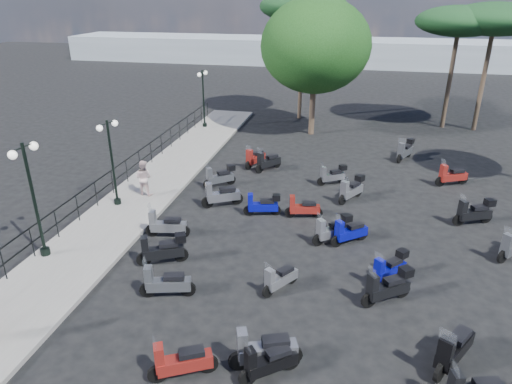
% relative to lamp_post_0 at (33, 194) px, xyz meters
% --- Properties ---
extents(ground, '(120.00, 120.00, 0.00)m').
position_rel_lamp_post_0_xyz_m(ground, '(7.52, 3.17, -2.45)').
color(ground, black).
rests_on(ground, ground).
extents(sidewalk, '(3.00, 30.00, 0.15)m').
position_rel_lamp_post_0_xyz_m(sidewalk, '(1.02, 6.17, -2.38)').
color(sidewalk, slate).
rests_on(sidewalk, ground).
extents(railing, '(0.04, 26.04, 1.10)m').
position_rel_lamp_post_0_xyz_m(railing, '(-0.28, 5.97, -1.56)').
color(railing, black).
rests_on(railing, sidewalk).
extents(lamp_post_0, '(0.34, 1.19, 4.04)m').
position_rel_lamp_post_0_xyz_m(lamp_post_0, '(0.00, 0.00, 0.00)').
color(lamp_post_0, black).
rests_on(lamp_post_0, sidewalk).
extents(lamp_post_1, '(0.48, 1.05, 3.66)m').
position_rel_lamp_post_0_xyz_m(lamp_post_1, '(0.44, 4.29, -0.21)').
color(lamp_post_1, black).
rests_on(lamp_post_1, sidewalk).
extents(lamp_post_2, '(0.40, 1.08, 3.70)m').
position_rel_lamp_post_0_xyz_m(lamp_post_2, '(0.25, 16.68, -0.19)').
color(lamp_post_2, black).
rests_on(lamp_post_2, sidewalk).
extents(pedestrian_far, '(0.82, 0.66, 1.60)m').
position_rel_lamp_post_0_xyz_m(pedestrian_far, '(1.17, 5.46, -1.50)').
color(pedestrian_far, '#C3A6A7').
rests_on(pedestrian_far, sidewalk).
extents(scooter_1, '(1.62, 0.96, 1.39)m').
position_rel_lamp_post_0_xyz_m(scooter_1, '(4.10, 0.57, -1.93)').
color(scooter_1, black).
rests_on(scooter_1, ground).
extents(scooter_2, '(1.69, 0.58, 1.35)m').
position_rel_lamp_post_0_xyz_m(scooter_2, '(3.49, 2.32, -1.99)').
color(scooter_2, black).
rests_on(scooter_2, ground).
extents(scooter_3, '(1.35, 1.16, 1.29)m').
position_rel_lamp_post_0_xyz_m(scooter_3, '(4.08, 7.38, -1.97)').
color(scooter_3, black).
rests_on(scooter_3, ground).
extents(scooter_4, '(0.86, 1.58, 1.34)m').
position_rel_lamp_post_0_xyz_m(scooter_4, '(5.11, 10.34, -1.99)').
color(scooter_4, black).
rests_on(scooter_4, ground).
extents(scooter_5, '(1.55, 0.93, 1.35)m').
position_rel_lamp_post_0_xyz_m(scooter_5, '(6.51, -4.01, -1.99)').
color(scooter_5, black).
rests_on(scooter_5, ground).
extents(scooter_6, '(1.67, 0.70, 1.35)m').
position_rel_lamp_post_0_xyz_m(scooter_6, '(4.92, -1.12, -1.98)').
color(scooter_6, black).
rests_on(scooter_6, ground).
extents(scooter_7, '(0.95, 1.29, 1.20)m').
position_rel_lamp_post_0_xyz_m(scooter_7, '(8.21, -0.09, -2.04)').
color(scooter_7, black).
rests_on(scooter_7, ground).
extents(scooter_8, '(1.53, 0.62, 1.23)m').
position_rel_lamp_post_0_xyz_m(scooter_8, '(6.66, 4.84, -1.99)').
color(scooter_8, black).
rests_on(scooter_8, ground).
extents(scooter_9, '(1.64, 1.05, 1.45)m').
position_rel_lamp_post_0_xyz_m(scooter_9, '(4.75, 5.31, -1.95)').
color(scooter_9, black).
rests_on(scooter_9, ground).
extents(scooter_10, '(1.12, 1.43, 1.36)m').
position_rel_lamp_post_0_xyz_m(scooter_10, '(5.88, 9.91, -1.98)').
color(scooter_10, black).
rests_on(scooter_10, ground).
extents(scooter_11, '(1.77, 0.89, 1.47)m').
position_rel_lamp_post_0_xyz_m(scooter_11, '(8.36, -3.25, -1.94)').
color(scooter_11, black).
rests_on(scooter_11, ground).
extents(scooter_12, '(1.35, 1.08, 1.30)m').
position_rel_lamp_post_0_xyz_m(scooter_12, '(8.53, -3.57, -2.00)').
color(scooter_12, black).
rests_on(scooter_12, ground).
extents(scooter_13, '(1.33, 1.11, 1.30)m').
position_rel_lamp_post_0_xyz_m(scooter_13, '(10.20, 3.28, -2.00)').
color(scooter_13, black).
rests_on(scooter_13, ground).
extents(scooter_14, '(1.54, 0.57, 1.23)m').
position_rel_lamp_post_0_xyz_m(scooter_14, '(8.29, 4.99, -2.03)').
color(scooter_14, black).
rests_on(scooter_14, ground).
extents(scooter_15, '(1.35, 0.94, 1.20)m').
position_rel_lamp_post_0_xyz_m(scooter_15, '(9.23, 8.79, -2.00)').
color(scooter_15, black).
rests_on(scooter_15, ground).
extents(scooter_17, '(1.49, 1.14, 1.37)m').
position_rel_lamp_post_0_xyz_m(scooter_17, '(11.41, 0.03, -1.94)').
color(scooter_17, black).
rests_on(scooter_17, ground).
extents(scooter_18, '(1.18, 1.27, 1.26)m').
position_rel_lamp_post_0_xyz_m(scooter_18, '(11.51, 1.13, -1.98)').
color(scooter_18, black).
rests_on(scooter_18, ground).
extents(scooter_19, '(1.38, 1.16, 1.31)m').
position_rel_lamp_post_0_xyz_m(scooter_19, '(9.60, 3.26, -1.96)').
color(scooter_19, black).
rests_on(scooter_19, ground).
extents(scooter_20, '(1.06, 1.51, 1.35)m').
position_rel_lamp_post_0_xyz_m(scooter_20, '(10.16, 7.12, -1.94)').
color(scooter_20, black).
rests_on(scooter_20, ground).
extents(scooter_22, '(1.14, 1.64, 1.50)m').
position_rel_lamp_post_0_xyz_m(scooter_22, '(12.85, -2.26, -1.93)').
color(scooter_22, black).
rests_on(scooter_22, ground).
extents(scooter_24, '(1.61, 0.92, 1.36)m').
position_rel_lamp_post_0_xyz_m(scooter_24, '(14.95, 5.87, -1.94)').
color(scooter_24, black).
rests_on(scooter_24, ground).
extents(scooter_25, '(1.59, 0.92, 1.36)m').
position_rel_lamp_post_0_xyz_m(scooter_25, '(14.75, 9.88, -1.98)').
color(scooter_25, black).
rests_on(scooter_25, ground).
extents(scooter_26, '(0.99, 1.60, 1.38)m').
position_rel_lamp_post_0_xyz_m(scooter_26, '(12.87, 13.12, -1.93)').
color(scooter_26, black).
rests_on(scooter_26, ground).
extents(broadleaf_tree, '(6.64, 6.64, 8.29)m').
position_rel_lamp_post_0_xyz_m(broadleaf_tree, '(7.36, 16.96, 3.01)').
color(broadleaf_tree, '#38281E').
rests_on(broadleaf_tree, ground).
extents(pine_0, '(5.39, 5.39, 7.71)m').
position_rel_lamp_post_0_xyz_m(pine_0, '(15.88, 20.46, 4.28)').
color(pine_0, '#38281E').
rests_on(pine_0, ground).
extents(pine_1, '(5.68, 5.68, 7.91)m').
position_rel_lamp_post_0_xyz_m(pine_1, '(17.84, 20.24, 4.44)').
color(pine_1, '#38281E').
rests_on(pine_1, ground).
extents(pine_2, '(5.86, 5.86, 8.58)m').
position_rel_lamp_post_0_xyz_m(pine_2, '(6.09, 20.77, 5.07)').
color(pine_2, '#38281E').
rests_on(pine_2, ground).
extents(distant_hills, '(70.00, 8.00, 3.00)m').
position_rel_lamp_post_0_xyz_m(distant_hills, '(7.52, 48.17, -0.95)').
color(distant_hills, gray).
rests_on(distant_hills, ground).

